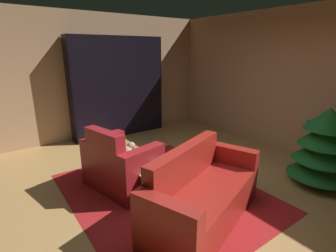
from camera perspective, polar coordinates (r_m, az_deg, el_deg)
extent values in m
plane|color=#B3864D|center=(3.76, 2.39, -14.58)|extent=(7.52, 7.52, 0.00)
cube|color=tan|center=(5.46, 26.84, 8.70)|extent=(6.39, 0.06, 2.72)
cube|color=tan|center=(6.06, -16.48, 10.40)|extent=(0.06, 5.68, 2.72)
cube|color=#A51C1E|center=(3.77, -1.09, -14.45)|extent=(2.91, 2.37, 0.01)
cube|color=black|center=(5.91, -10.38, 8.29)|extent=(0.03, 2.17, 2.24)
cube|color=black|center=(6.57, -2.47, 9.36)|extent=(0.36, 0.02, 2.24)
cube|color=black|center=(5.70, -20.94, 7.17)|extent=(0.36, 0.02, 2.24)
cube|color=black|center=(6.31, -10.52, -1.55)|extent=(0.34, 2.12, 0.03)
cube|color=black|center=(6.20, -10.70, 1.69)|extent=(0.34, 2.12, 0.03)
cube|color=black|center=(6.12, -10.88, 5.03)|extent=(0.34, 2.12, 0.02)
cube|color=black|center=(6.06, -11.07, 8.45)|extent=(0.34, 2.12, 0.02)
cube|color=black|center=(6.02, -11.27, 11.93)|extent=(0.34, 2.12, 0.02)
cube|color=black|center=(6.00, -11.47, 15.43)|extent=(0.34, 2.12, 0.02)
cube|color=black|center=(6.01, -11.69, 18.95)|extent=(0.34, 2.12, 0.03)
cube|color=black|center=(6.25, -11.38, 4.67)|extent=(0.05, 0.94, 0.59)
cube|color=black|center=(6.23, -11.29, 4.64)|extent=(0.03, 0.97, 0.62)
cube|color=#B5AB90|center=(6.79, -3.22, 1.04)|extent=(0.19, 0.05, 0.21)
cube|color=red|center=(6.76, -3.52, 0.92)|extent=(0.22, 0.04, 0.20)
cube|color=gold|center=(6.74, -3.84, 0.85)|extent=(0.21, 0.03, 0.19)
cube|color=brown|center=(6.69, -4.04, 1.05)|extent=(0.26, 0.04, 0.27)
cube|color=#3E3E32|center=(6.68, -4.46, 1.19)|extent=(0.21, 0.04, 0.30)
cube|color=teal|center=(6.57, -3.24, 10.55)|extent=(0.22, 0.04, 0.25)
cube|color=#408A4D|center=(6.56, -3.59, 10.70)|extent=(0.20, 0.03, 0.29)
cube|color=#2B7348|center=(6.55, -3.84, 10.44)|extent=(0.20, 0.03, 0.23)
cube|color=red|center=(6.51, -4.05, 10.65)|extent=(0.23, 0.03, 0.29)
cube|color=orange|center=(6.49, -4.30, 10.40)|extent=(0.24, 0.03, 0.24)
cube|color=gold|center=(6.50, -4.73, 10.38)|extent=(0.18, 0.03, 0.23)
cube|color=#2C7444|center=(6.44, -4.84, 10.47)|extent=(0.26, 0.03, 0.27)
cube|color=#347934|center=(6.55, -3.04, 13.82)|extent=(0.25, 0.03, 0.26)
cube|color=#985A8F|center=(6.52, -3.30, 14.03)|extent=(0.26, 0.03, 0.31)
cube|color=#145394|center=(6.54, -3.90, 13.92)|extent=(0.17, 0.05, 0.29)
cube|color=#244299|center=(6.51, -4.23, 13.96)|extent=(0.17, 0.03, 0.30)
cube|color=#2D4491|center=(6.44, -4.39, 13.70)|extent=(0.27, 0.05, 0.25)
cube|color=red|center=(6.42, -4.84, 13.73)|extent=(0.25, 0.04, 0.26)
cube|color=#904D9E|center=(6.42, -5.28, 13.68)|extent=(0.20, 0.03, 0.25)
cube|color=gold|center=(6.57, -3.38, 17.13)|extent=(0.17, 0.05, 0.28)
cube|color=#7F538B|center=(6.53, -3.76, 16.94)|extent=(0.19, 0.05, 0.24)
cube|color=#834192|center=(6.50, -4.08, 16.80)|extent=(0.20, 0.03, 0.21)
cube|color=#2E893D|center=(6.46, -4.35, 17.21)|extent=(0.24, 0.04, 0.30)
cube|color=#5B2533|center=(6.45, -4.77, 17.12)|extent=(0.22, 0.03, 0.28)
cube|color=red|center=(6.44, -5.26, 17.22)|extent=(0.17, 0.05, 0.31)
cube|color=maroon|center=(3.88, -10.04, -10.21)|extent=(0.84, 0.84, 0.43)
cube|color=maroon|center=(3.55, -13.88, -4.90)|extent=(0.72, 0.31, 0.50)
cube|color=maroon|center=(3.52, -5.62, -10.44)|extent=(0.32, 0.72, 0.70)
cube|color=maroon|center=(4.15, -13.94, -6.56)|extent=(0.32, 0.72, 0.70)
ellipsoid|color=#9F7D63|center=(3.79, -9.33, -5.82)|extent=(0.31, 0.24, 0.18)
sphere|color=#9F7D63|center=(3.86, -8.20, -4.46)|extent=(0.13, 0.13, 0.13)
cube|color=maroon|center=(3.17, 8.13, -16.62)|extent=(1.15, 1.57, 0.43)
cube|color=maroon|center=(3.08, 3.80, -8.35)|extent=(0.63, 1.39, 0.43)
cube|color=maroon|center=(2.55, -0.42, -22.61)|extent=(0.72, 0.40, 0.67)
cube|color=maroon|center=(3.76, 13.69, -9.29)|extent=(0.72, 0.40, 0.67)
cylinder|color=black|center=(3.45, 0.45, -13.87)|extent=(0.04, 0.04, 0.39)
cylinder|color=black|center=(3.71, 0.02, -11.58)|extent=(0.04, 0.04, 0.39)
cylinder|color=black|center=(3.57, -4.34, -12.82)|extent=(0.04, 0.04, 0.39)
cylinder|color=silver|center=(3.48, -1.43, -9.79)|extent=(0.65, 0.65, 0.02)
cube|color=#40814E|center=(3.50, -2.30, -9.20)|extent=(0.16, 0.16, 0.03)
cube|color=#388A4F|center=(3.48, -2.06, -8.80)|extent=(0.15, 0.15, 0.03)
cube|color=gray|center=(3.47, -2.32, -8.43)|extent=(0.19, 0.17, 0.02)
cube|color=#BB3A22|center=(3.46, -2.15, -8.17)|extent=(0.19, 0.14, 0.02)
cube|color=#3C824B|center=(3.46, -2.22, -7.82)|extent=(0.19, 0.18, 0.02)
cylinder|color=#22572F|center=(3.56, -3.28, -7.36)|extent=(0.07, 0.07, 0.18)
cylinder|color=#22572F|center=(3.51, -3.32, -5.54)|extent=(0.03, 0.03, 0.06)
cylinder|color=brown|center=(4.57, 30.38, -10.09)|extent=(0.08, 0.08, 0.14)
cone|color=#185D23|center=(4.48, 30.81, -7.45)|extent=(0.92, 0.92, 0.32)
cone|color=#185D23|center=(4.40, 31.26, -4.60)|extent=(0.83, 0.83, 0.32)
cone|color=#185D23|center=(4.33, 31.73, -1.65)|extent=(0.74, 0.74, 0.32)
cone|color=#185D23|center=(4.27, 32.21, 1.39)|extent=(0.65, 0.65, 0.32)
sphere|color=red|center=(4.53, 31.88, 1.61)|extent=(0.08, 0.08, 0.08)
sphere|color=blue|center=(4.36, 28.75, 0.91)|extent=(0.06, 0.06, 0.06)
sphere|color=red|center=(4.60, 33.04, -0.72)|extent=(0.07, 0.07, 0.07)
sphere|color=blue|center=(4.62, 26.79, -5.57)|extent=(0.06, 0.06, 0.06)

